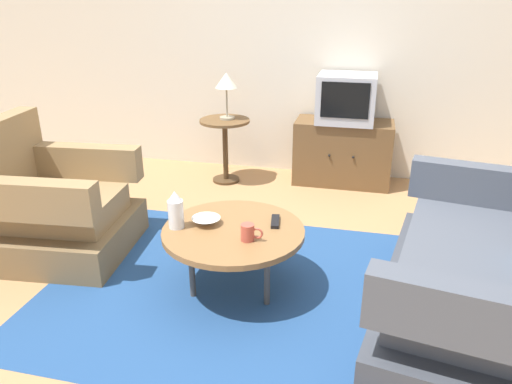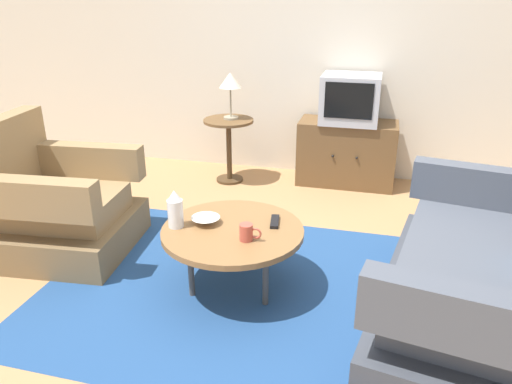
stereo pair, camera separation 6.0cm
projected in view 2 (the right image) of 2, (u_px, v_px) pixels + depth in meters
name	position (u px, v px, depth m)	size (l,w,h in m)	color
ground_plane	(244.00, 283.00, 3.08)	(16.00, 16.00, 0.00)	#AD7F51
back_wall	(307.00, 33.00, 4.55)	(9.00, 0.12, 2.70)	beige
area_rug	(234.00, 286.00, 3.04)	(2.31, 1.90, 0.00)	navy
armchair	(55.00, 207.00, 3.39)	(0.99, 0.95, 0.93)	brown
couch	(495.00, 282.00, 2.54)	(1.25, 1.80, 0.96)	#3E424B
coffee_table	(233.00, 233.00, 2.90)	(0.85, 0.85, 0.41)	olive
side_table	(229.00, 137.00, 4.58)	(0.47, 0.47, 0.61)	brown
tv_stand	(346.00, 153.00, 4.57)	(0.89, 0.44, 0.60)	brown
television	(350.00, 99.00, 4.37)	(0.52, 0.45, 0.43)	#B7B7BC
table_lamp	(230.00, 83.00, 4.40)	(0.20, 0.20, 0.42)	#9E937A
vase	(175.00, 209.00, 2.87)	(0.09, 0.09, 0.23)	white
mug	(247.00, 232.00, 2.73)	(0.13, 0.08, 0.10)	#B74C3D
bowl	(206.00, 220.00, 2.94)	(0.18, 0.18, 0.04)	silver
tv_remote_dark	(275.00, 222.00, 2.95)	(0.07, 0.17, 0.02)	black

